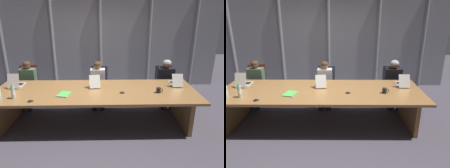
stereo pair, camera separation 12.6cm
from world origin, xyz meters
TOP-DOWN VIEW (x-y plane):
  - ground_plane at (0.00, 0.00)m, footprint 14.71×14.71m
  - conference_table at (0.00, 0.00)m, footprint 4.18×1.40m
  - curtain_backdrop at (0.00, 2.47)m, footprint 7.36×0.17m
  - laptop_left_end at (-1.71, 0.30)m, footprint 0.24×0.43m
  - laptop_left_mid at (-0.03, 0.31)m, footprint 0.28×0.47m
  - laptop_center at (1.76, 0.33)m, footprint 0.24×0.44m
  - office_chair_left_end at (-1.75, 1.07)m, footprint 0.60×0.61m
  - office_chair_left_mid at (0.03, 1.07)m, footprint 0.60×0.60m
  - office_chair_center at (1.72, 1.07)m, footprint 0.60×0.60m
  - person_left_end at (-1.72, 0.91)m, footprint 0.39×0.55m
  - person_left_mid at (0.02, 0.91)m, footprint 0.38×0.55m
  - person_center at (1.74, 0.92)m, footprint 0.43×0.56m
  - water_bottle_primary at (-1.75, -0.40)m, footprint 0.07×0.07m
  - water_bottle_secondary at (-1.50, -0.37)m, footprint 0.07×0.07m
  - coffee_mug_near at (1.28, -0.14)m, footprint 0.14×0.09m
  - conference_mic_left_side at (0.55, -0.15)m, footprint 0.11×0.11m
  - conference_mic_middle at (-1.15, -0.52)m, footprint 0.11×0.11m
  - spiral_notepad at (-0.60, -0.21)m, footprint 0.29×0.35m

SIDE VIEW (x-z plane):
  - ground_plane at x=0.00m, z-range 0.00..0.00m
  - office_chair_center at x=1.72m, z-range -0.12..0.83m
  - office_chair_left_mid at x=0.03m, z-range -0.12..0.83m
  - office_chair_left_end at x=-1.75m, z-range -0.13..0.86m
  - conference_table at x=0.00m, z-range 0.24..0.99m
  - person_left_mid at x=0.02m, z-range 0.08..1.20m
  - person_left_end at x=-1.72m, z-range 0.08..1.22m
  - person_center at x=1.74m, z-range 0.09..1.25m
  - spiral_notepad at x=-0.60m, z-range 0.75..0.77m
  - conference_mic_left_side at x=0.55m, z-range 0.75..0.79m
  - conference_mic_middle at x=-1.15m, z-range 0.75..0.79m
  - coffee_mug_near at x=1.28m, z-range 0.75..0.86m
  - laptop_left_mid at x=-0.03m, z-range 0.67..0.94m
  - laptop_center at x=1.76m, z-range 0.67..0.94m
  - laptop_left_end at x=-1.71m, z-range 0.65..0.97m
  - water_bottle_primary at x=-1.75m, z-range 0.74..1.00m
  - water_bottle_secondary at x=-1.50m, z-range 0.74..1.01m
  - curtain_backdrop at x=0.00m, z-range 0.00..2.80m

